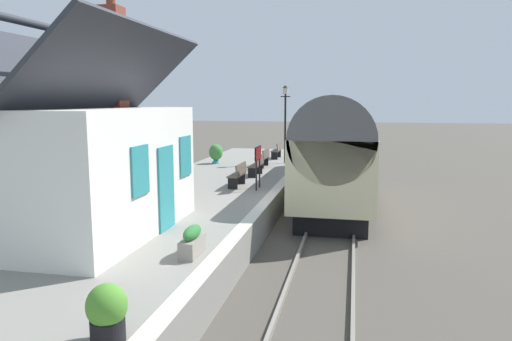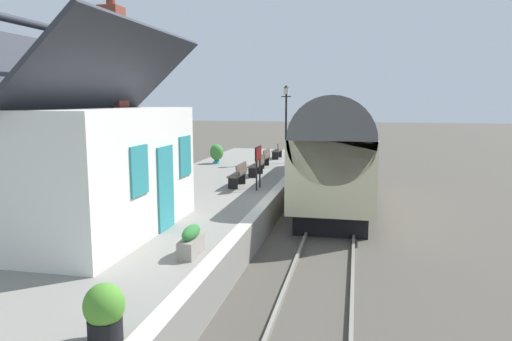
{
  "view_description": "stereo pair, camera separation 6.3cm",
  "coord_description": "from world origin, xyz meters",
  "px_view_note": "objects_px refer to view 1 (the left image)",
  "views": [
    {
      "loc": [
        -14.99,
        -1.54,
        4.14
      ],
      "look_at": [
        -0.52,
        1.5,
        1.95
      ],
      "focal_mm": 32.84,
      "sensor_mm": 36.0,
      "label": 1
    },
    {
      "loc": [
        -14.98,
        -1.6,
        4.14
      ],
      "look_at": [
        -0.52,
        1.5,
        1.95
      ],
      "focal_mm": 32.84,
      "sensor_mm": 36.0,
      "label": 2
    }
  ],
  "objects_px": {
    "lamp_post_platform": "(285,110)",
    "station_building": "(82,164)",
    "planter_by_door": "(192,241)",
    "train": "(337,150)",
    "planter_bench_right": "(107,312)",
    "bench_mid_platform": "(277,150)",
    "station_sign_board": "(258,157)",
    "bench_by_lamp": "(238,174)",
    "bench_platform_end": "(257,165)",
    "planter_edge_far": "(216,154)",
    "bench_near_building": "(264,157)"
  },
  "relations": [
    {
      "from": "lamp_post_platform",
      "to": "station_building",
      "type": "bearing_deg",
      "value": 167.93
    },
    {
      "from": "station_building",
      "to": "planter_by_door",
      "type": "height_order",
      "value": "station_building"
    },
    {
      "from": "train",
      "to": "planter_bench_right",
      "type": "xyz_separation_m",
      "value": [
        -13.47,
        2.52,
        -0.86
      ]
    },
    {
      "from": "planter_by_door",
      "to": "train",
      "type": "bearing_deg",
      "value": -14.79
    },
    {
      "from": "train",
      "to": "bench_mid_platform",
      "type": "height_order",
      "value": "train"
    },
    {
      "from": "station_sign_board",
      "to": "lamp_post_platform",
      "type": "bearing_deg",
      "value": 0.72
    },
    {
      "from": "bench_by_lamp",
      "to": "planter_by_door",
      "type": "bearing_deg",
      "value": -172.9
    },
    {
      "from": "station_building",
      "to": "train",
      "type": "bearing_deg",
      "value": -33.8
    },
    {
      "from": "bench_mid_platform",
      "to": "bench_by_lamp",
      "type": "relative_size",
      "value": 1.0
    },
    {
      "from": "bench_mid_platform",
      "to": "bench_platform_end",
      "type": "distance_m",
      "value": 6.29
    },
    {
      "from": "planter_edge_far",
      "to": "bench_near_building",
      "type": "bearing_deg",
      "value": -107.14
    },
    {
      "from": "bench_near_building",
      "to": "bench_platform_end",
      "type": "relative_size",
      "value": 1.0
    },
    {
      "from": "train",
      "to": "planter_bench_right",
      "type": "height_order",
      "value": "train"
    },
    {
      "from": "train",
      "to": "bench_by_lamp",
      "type": "bearing_deg",
      "value": 118.14
    },
    {
      "from": "station_building",
      "to": "bench_platform_end",
      "type": "bearing_deg",
      "value": -14.16
    },
    {
      "from": "train",
      "to": "bench_by_lamp",
      "type": "distance_m",
      "value": 4.15
    },
    {
      "from": "bench_platform_end",
      "to": "planter_edge_far",
      "type": "distance_m",
      "value": 4.56
    },
    {
      "from": "bench_near_building",
      "to": "bench_mid_platform",
      "type": "bearing_deg",
      "value": -1.32
    },
    {
      "from": "bench_by_lamp",
      "to": "lamp_post_platform",
      "type": "xyz_separation_m",
      "value": [
        7.08,
        -0.74,
        2.29
      ]
    },
    {
      "from": "bench_near_building",
      "to": "train",
      "type": "bearing_deg",
      "value": -133.3
    },
    {
      "from": "station_building",
      "to": "bench_near_building",
      "type": "xyz_separation_m",
      "value": [
        12.13,
        -2.17,
        -1.2
      ]
    },
    {
      "from": "planter_bench_right",
      "to": "station_sign_board",
      "type": "height_order",
      "value": "station_sign_board"
    },
    {
      "from": "planter_bench_right",
      "to": "lamp_post_platform",
      "type": "relative_size",
      "value": 0.2
    },
    {
      "from": "train",
      "to": "planter_edge_far",
      "type": "distance_m",
      "value": 7.67
    },
    {
      "from": "bench_near_building",
      "to": "bench_platform_end",
      "type": "xyz_separation_m",
      "value": [
        -2.7,
        -0.21,
        0.0
      ]
    },
    {
      "from": "station_building",
      "to": "planter_edge_far",
      "type": "distance_m",
      "value": 13.01
    },
    {
      "from": "bench_by_lamp",
      "to": "planter_by_door",
      "type": "distance_m",
      "value": 8.0
    },
    {
      "from": "bench_by_lamp",
      "to": "planter_bench_right",
      "type": "distance_m",
      "value": 11.6
    },
    {
      "from": "bench_near_building",
      "to": "planter_edge_far",
      "type": "height_order",
      "value": "planter_edge_far"
    },
    {
      "from": "bench_mid_platform",
      "to": "planter_bench_right",
      "type": "bearing_deg",
      "value": -177.07
    },
    {
      "from": "train",
      "to": "station_sign_board",
      "type": "height_order",
      "value": "train"
    },
    {
      "from": "bench_near_building",
      "to": "planter_edge_far",
      "type": "distance_m",
      "value": 2.8
    },
    {
      "from": "bench_mid_platform",
      "to": "bench_platform_end",
      "type": "height_order",
      "value": "same"
    },
    {
      "from": "bench_near_building",
      "to": "bench_by_lamp",
      "type": "relative_size",
      "value": 1.0
    },
    {
      "from": "planter_bench_right",
      "to": "planter_by_door",
      "type": "bearing_deg",
      "value": 1.36
    },
    {
      "from": "train",
      "to": "bench_mid_platform",
      "type": "distance_m",
      "value": 7.92
    },
    {
      "from": "planter_bench_right",
      "to": "station_sign_board",
      "type": "distance_m",
      "value": 11.22
    },
    {
      "from": "bench_near_building",
      "to": "bench_by_lamp",
      "type": "distance_m",
      "value": 5.36
    },
    {
      "from": "bench_mid_platform",
      "to": "lamp_post_platform",
      "type": "xyz_separation_m",
      "value": [
        -1.87,
        -0.71,
        2.29
      ]
    },
    {
      "from": "bench_platform_end",
      "to": "lamp_post_platform",
      "type": "height_order",
      "value": "lamp_post_platform"
    },
    {
      "from": "bench_near_building",
      "to": "planter_edge_far",
      "type": "xyz_separation_m",
      "value": [
        0.83,
        2.68,
        0.03
      ]
    },
    {
      "from": "station_building",
      "to": "station_sign_board",
      "type": "bearing_deg",
      "value": -25.47
    },
    {
      "from": "planter_by_door",
      "to": "station_sign_board",
      "type": "distance_m",
      "value": 7.64
    },
    {
      "from": "bench_platform_end",
      "to": "station_sign_board",
      "type": "relative_size",
      "value": 0.9
    },
    {
      "from": "bench_mid_platform",
      "to": "bench_platform_end",
      "type": "bearing_deg",
      "value": -178.83
    },
    {
      "from": "station_building",
      "to": "station_sign_board",
      "type": "height_order",
      "value": "station_building"
    },
    {
      "from": "bench_by_lamp",
      "to": "station_sign_board",
      "type": "height_order",
      "value": "station_sign_board"
    },
    {
      "from": "bench_mid_platform",
      "to": "station_sign_board",
      "type": "xyz_separation_m",
      "value": [
        -9.31,
        -0.8,
        0.71
      ]
    },
    {
      "from": "planter_by_door",
      "to": "planter_edge_far",
      "type": "bearing_deg",
      "value": 14.76
    },
    {
      "from": "station_building",
      "to": "lamp_post_platform",
      "type": "height_order",
      "value": "station_building"
    }
  ]
}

